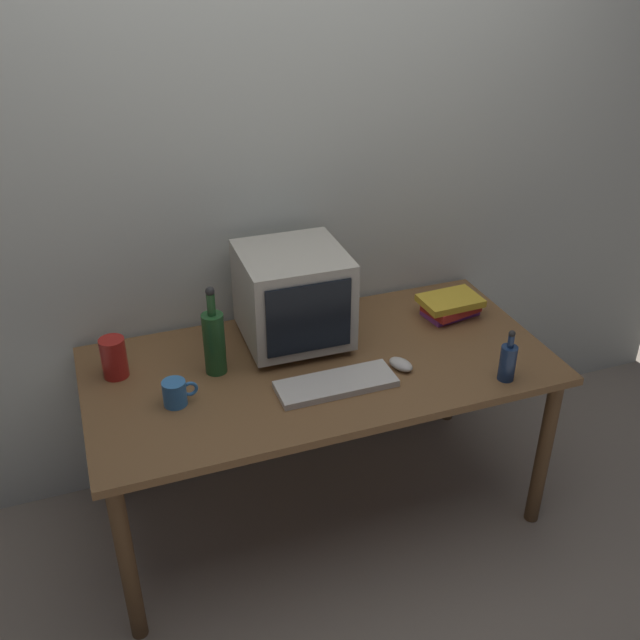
% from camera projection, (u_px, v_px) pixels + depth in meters
% --- Properties ---
extents(ground_plane, '(6.00, 6.00, 0.00)m').
position_uv_depth(ground_plane, '(320.00, 506.00, 3.00)').
color(ground_plane, gray).
extents(back_wall, '(4.00, 0.08, 2.50)m').
position_uv_depth(back_wall, '(278.00, 182.00, 2.77)').
color(back_wall, beige).
rests_on(back_wall, ground).
extents(desk, '(1.70, 0.83, 0.71)m').
position_uv_depth(desk, '(320.00, 379.00, 2.69)').
color(desk, brown).
rests_on(desk, ground).
extents(crt_monitor, '(0.39, 0.39, 0.37)m').
position_uv_depth(crt_monitor, '(293.00, 296.00, 2.69)').
color(crt_monitor, '#B2AD9E').
rests_on(crt_monitor, desk).
extents(keyboard, '(0.42, 0.15, 0.02)m').
position_uv_depth(keyboard, '(336.00, 384.00, 2.51)').
color(keyboard, beige).
rests_on(keyboard, desk).
extents(computer_mouse, '(0.09, 0.12, 0.04)m').
position_uv_depth(computer_mouse, '(401.00, 364.00, 2.60)').
color(computer_mouse, beige).
rests_on(computer_mouse, desk).
extents(bottle_tall, '(0.08, 0.08, 0.34)m').
position_uv_depth(bottle_tall, '(214.00, 341.00, 2.54)').
color(bottle_tall, '#1E4C23').
rests_on(bottle_tall, desk).
extents(bottle_short, '(0.06, 0.06, 0.20)m').
position_uv_depth(bottle_short, '(508.00, 361.00, 2.52)').
color(bottle_short, navy).
rests_on(bottle_short, desk).
extents(book_stack, '(0.25, 0.18, 0.09)m').
position_uv_depth(book_stack, '(451.00, 306.00, 2.92)').
color(book_stack, '#843893').
rests_on(book_stack, desk).
extents(mug, '(0.12, 0.08, 0.09)m').
position_uv_depth(mug, '(176.00, 393.00, 2.41)').
color(mug, '#3370B2').
rests_on(mug, desk).
extents(metal_canister, '(0.09, 0.09, 0.15)m').
position_uv_depth(metal_canister, '(114.00, 358.00, 2.54)').
color(metal_canister, '#A51E19').
rests_on(metal_canister, desk).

